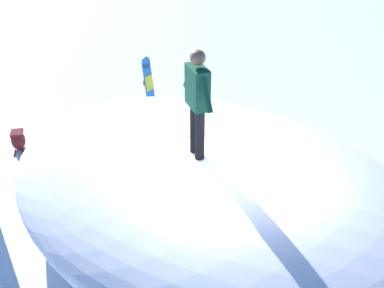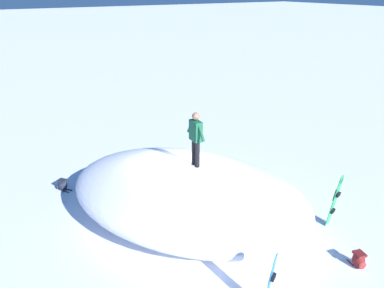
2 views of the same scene
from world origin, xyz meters
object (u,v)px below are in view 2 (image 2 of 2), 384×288
snowboard_primary_upright (335,200)px  backpack_near (359,260)px  snowboard_secondary_upright (270,283)px  snowboarder_standing (196,136)px  backpack_far (62,185)px

snowboard_primary_upright → backpack_near: 1.99m
snowboard_secondary_upright → backpack_near: 3.05m
snowboarder_standing → snowboard_secondary_upright: (0.82, 4.22, -1.82)m
snowboard_secondary_upright → backpack_far: (2.20, -8.09, -0.61)m
snowboarder_standing → backpack_far: (3.01, -3.87, -2.43)m
snowboarder_standing → snowboard_secondary_upright: size_ratio=1.03×
snowboarder_standing → backpack_near: snowboarder_standing is taller
snowboard_primary_upright → backpack_far: snowboard_primary_upright is taller
snowboard_secondary_upright → backpack_near: size_ratio=2.94×
backpack_near → backpack_far: size_ratio=1.01×
backpack_near → snowboarder_standing: bearing=-62.9°
backpack_near → backpack_far: 9.64m
snowboarder_standing → snowboard_primary_upright: snowboarder_standing is taller
snowboarder_standing → snowboard_primary_upright: 4.44m
snowboard_primary_upright → snowboard_secondary_upright: size_ratio=1.08×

